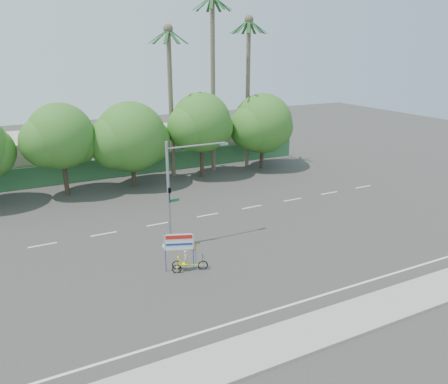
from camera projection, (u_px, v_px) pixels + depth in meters
name	position (u px, v px, depth m)	size (l,w,h in m)	color
ground	(233.00, 264.00, 26.27)	(120.00, 120.00, 0.00)	#33302D
sidewalk_near	(310.00, 332.00, 19.90)	(50.00, 2.40, 0.12)	gray
fence	(134.00, 166.00, 44.16)	(38.00, 0.08, 2.00)	#336B3D
building_left	(22.00, 157.00, 43.38)	(12.00, 8.00, 4.00)	#BFB198
building_right	(190.00, 142.00, 51.14)	(14.00, 8.00, 3.60)	#BFB198
tree_left	(60.00, 138.00, 36.90)	(6.66, 5.60, 8.07)	#473828
tree_center	(131.00, 139.00, 39.65)	(7.62, 6.40, 7.85)	#473828
tree_right	(201.00, 125.00, 42.40)	(6.90, 5.80, 8.36)	#473828
tree_far_right	(262.00, 125.00, 45.58)	(7.38, 6.20, 7.94)	#473828
palm_tall	(213.00, 68.00, 42.89)	(3.73, 3.79, 17.45)	#70604C
palm_mid	(248.00, 78.00, 44.94)	(3.73, 3.79, 15.45)	#70604C
palm_short	(170.00, 86.00, 41.48)	(3.73, 3.79, 14.45)	#70604C
traffic_signal	(174.00, 204.00, 27.78)	(4.72, 1.10, 7.00)	gray
trike_billboard	(184.00, 255.00, 25.21)	(2.36, 1.10, 2.45)	black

